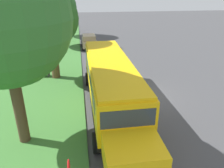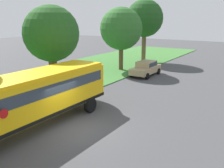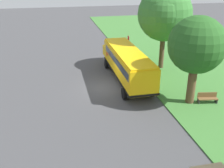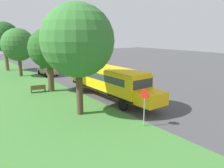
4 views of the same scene
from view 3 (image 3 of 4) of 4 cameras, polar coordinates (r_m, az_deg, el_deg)
ground_plane at (r=24.65m, az=-1.42°, el=-0.74°), size 120.00×120.00×0.00m
grass_verge at (r=28.12m, az=19.01°, el=1.16°), size 12.00×80.00×0.08m
school_bus at (r=25.62m, az=3.18°, el=4.81°), size 2.85×12.42×3.16m
oak_tree_beside_bus at (r=28.38m, az=11.38°, el=14.67°), size 5.64×5.66×8.78m
oak_tree_roadside_mid at (r=21.15m, az=17.58°, el=7.94°), size 4.43×4.43×7.15m
stop_sign at (r=33.09m, az=3.56°, el=8.80°), size 0.08×0.68×2.74m
park_bench at (r=22.96m, az=20.06°, el=-2.88°), size 1.66×0.76×0.92m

